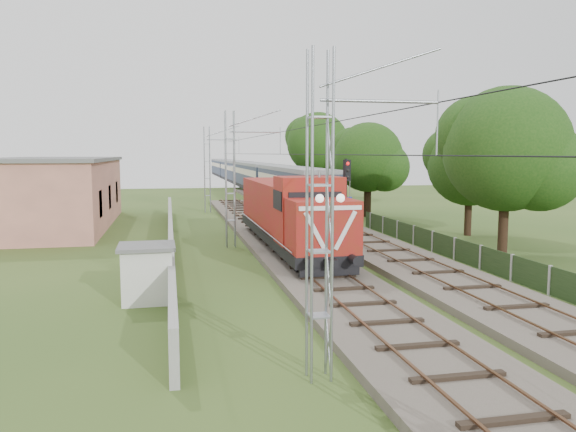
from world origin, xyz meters
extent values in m
plane|color=#324C1C|center=(0.00, 0.00, 0.00)|extent=(140.00, 140.00, 0.00)
cube|color=#6B6054|center=(0.00, 7.00, 0.15)|extent=(4.20, 70.00, 0.30)
cube|color=black|center=(0.00, 7.00, 0.35)|extent=(2.40, 70.00, 0.10)
cube|color=brown|center=(-0.85, 7.00, 0.42)|extent=(0.08, 70.00, 0.05)
cube|color=brown|center=(0.85, 7.00, 0.42)|extent=(0.08, 70.00, 0.05)
cube|color=#6B6054|center=(5.00, 20.00, 0.15)|extent=(4.20, 80.00, 0.30)
cube|color=black|center=(5.00, 20.00, 0.35)|extent=(2.40, 80.00, 0.10)
cube|color=brown|center=(4.15, 20.00, 0.42)|extent=(0.08, 80.00, 0.05)
cube|color=brown|center=(5.85, 20.00, 0.42)|extent=(0.08, 80.00, 0.05)
cylinder|color=gray|center=(-1.50, -8.00, 6.80)|extent=(3.00, 0.08, 0.08)
cylinder|color=gray|center=(-1.50, 12.00, 6.80)|extent=(3.00, 0.08, 0.08)
cylinder|color=gray|center=(-1.50, 32.00, 6.80)|extent=(3.00, 0.08, 0.08)
cylinder|color=black|center=(0.00, 12.00, 5.50)|extent=(0.03, 70.00, 0.03)
cylinder|color=black|center=(0.00, 12.00, 6.80)|extent=(0.03, 70.00, 0.03)
cube|color=#9E9E99|center=(-6.50, 12.00, 0.75)|extent=(0.25, 40.00, 1.50)
cube|color=tan|center=(-15.00, 24.00, 2.50)|extent=(8.00, 20.00, 5.00)
cube|color=#606060|center=(-15.00, 24.00, 5.10)|extent=(8.40, 20.40, 0.25)
cube|color=black|center=(-11.05, 18.00, 2.20)|extent=(0.10, 1.60, 1.80)
cube|color=black|center=(-11.05, 24.00, 2.20)|extent=(0.10, 1.60, 1.80)
cube|color=black|center=(-11.05, 30.00, 2.20)|extent=(0.10, 1.60, 1.80)
cube|color=black|center=(8.00, 3.00, 0.60)|extent=(0.05, 32.00, 1.15)
cube|color=#9E9E99|center=(8.00, 18.00, 0.60)|extent=(0.12, 0.12, 1.20)
cube|color=black|center=(0.00, 9.81, 1.00)|extent=(3.00, 17.00, 0.50)
cube|color=black|center=(0.00, 4.31, 0.70)|extent=(2.20, 3.60, 0.50)
cube|color=black|center=(0.00, 15.30, 0.70)|extent=(2.20, 3.60, 0.50)
cube|color=black|center=(0.00, 1.41, 0.60)|extent=(2.60, 0.25, 0.35)
cube|color=maroon|center=(0.00, 2.56, 2.40)|extent=(2.90, 2.50, 2.30)
sphere|color=white|center=(-0.45, 1.36, 3.70)|extent=(0.36, 0.36, 0.36)
sphere|color=white|center=(0.45, 1.36, 3.70)|extent=(0.36, 0.36, 0.36)
cube|color=silver|center=(-0.65, 1.29, 2.35)|extent=(1.00, 0.06, 1.67)
cube|color=silver|center=(0.65, 1.29, 2.35)|extent=(1.00, 0.06, 1.67)
cube|color=silver|center=(0.00, 1.29, 3.30)|extent=(2.70, 0.06, 0.18)
cube|color=maroon|center=(0.00, 5.01, 2.85)|extent=(3.00, 2.40, 3.20)
cube|color=black|center=(0.00, 3.79, 3.35)|extent=(2.50, 0.06, 0.90)
cube|color=maroon|center=(0.00, 12.25, 2.55)|extent=(2.80, 12.10, 2.60)
cylinder|color=black|center=(0.00, 9.21, 4.00)|extent=(0.44, 0.44, 0.40)
cylinder|color=gray|center=(-0.30, 4.21, 4.60)|extent=(0.12, 0.12, 0.35)
cylinder|color=gray|center=(0.30, 4.21, 4.60)|extent=(0.12, 0.12, 0.35)
cube|color=black|center=(5.00, 31.44, 0.91)|extent=(2.97, 22.55, 0.51)
cube|color=#283043|center=(5.00, 31.44, 2.55)|extent=(3.07, 22.55, 2.77)
cube|color=beige|center=(5.00, 31.44, 3.06)|extent=(3.12, 21.65, 0.77)
cube|color=gray|center=(5.00, 31.44, 4.09)|extent=(3.13, 22.55, 0.36)
cube|color=black|center=(5.00, 55.01, 0.91)|extent=(2.97, 22.55, 0.51)
cube|color=#283043|center=(5.00, 55.01, 2.55)|extent=(3.07, 22.55, 2.77)
cube|color=beige|center=(5.00, 55.01, 3.06)|extent=(3.12, 21.65, 0.77)
cube|color=gray|center=(5.00, 55.01, 4.09)|extent=(3.13, 22.55, 0.36)
cube|color=black|center=(5.00, 78.58, 0.91)|extent=(2.97, 22.55, 0.51)
cube|color=#283043|center=(5.00, 78.58, 2.55)|extent=(3.07, 22.55, 2.77)
cube|color=beige|center=(5.00, 78.58, 3.06)|extent=(3.12, 21.65, 0.77)
cube|color=gray|center=(5.00, 78.58, 4.09)|extent=(3.13, 22.55, 0.36)
cube|color=black|center=(5.00, 102.16, 0.91)|extent=(2.97, 22.55, 0.51)
cube|color=#283043|center=(5.00, 102.16, 2.55)|extent=(3.07, 22.55, 2.77)
cube|color=beige|center=(5.00, 102.16, 3.06)|extent=(3.12, 21.65, 0.77)
cube|color=gray|center=(5.00, 102.16, 4.09)|extent=(3.13, 22.55, 0.36)
cylinder|color=black|center=(3.01, 8.60, 2.63)|extent=(0.15, 0.15, 5.26)
cube|color=black|center=(3.01, 8.44, 4.63)|extent=(0.42, 0.34, 1.16)
sphere|color=red|center=(3.01, 8.31, 5.00)|extent=(0.19, 0.19, 0.19)
sphere|color=black|center=(3.01, 8.31, 4.63)|extent=(0.19, 0.19, 0.19)
sphere|color=black|center=(3.01, 8.31, 4.26)|extent=(0.19, 0.19, 0.19)
cube|color=#1B2DA5|center=(3.06, 8.47, 2.94)|extent=(0.56, 0.23, 0.42)
cube|color=silver|center=(-7.40, 0.40, 1.00)|extent=(1.84, 1.84, 2.00)
cube|color=#606060|center=(-7.40, 0.40, 2.09)|extent=(2.12, 2.12, 0.14)
cylinder|color=#372216|center=(11.23, 6.23, 2.05)|extent=(0.52, 0.52, 4.10)
sphere|color=#173A0F|center=(11.23, 6.23, 5.77)|extent=(6.71, 6.71, 6.71)
sphere|color=#173A0F|center=(12.57, 5.22, 4.84)|extent=(4.69, 4.69, 4.69)
sphere|color=#173A0F|center=(10.06, 7.40, 6.52)|extent=(4.36, 4.36, 4.36)
cylinder|color=#372216|center=(13.24, 13.42, 1.72)|extent=(0.48, 0.48, 3.43)
sphere|color=#173A0F|center=(13.24, 13.42, 4.84)|extent=(5.62, 5.62, 5.62)
sphere|color=#173A0F|center=(14.37, 12.57, 4.06)|extent=(3.93, 3.93, 3.93)
sphere|color=#173A0F|center=(12.26, 14.40, 5.46)|extent=(3.65, 3.65, 3.65)
cylinder|color=#372216|center=(10.47, 25.50, 1.85)|extent=(0.63, 0.63, 3.69)
sphere|color=#173A0F|center=(10.47, 25.50, 5.20)|extent=(6.04, 6.04, 6.04)
sphere|color=#173A0F|center=(11.67, 24.59, 4.37)|extent=(4.23, 4.23, 4.23)
sphere|color=#173A0F|center=(9.41, 26.56, 5.88)|extent=(3.93, 3.93, 3.93)
cylinder|color=#372216|center=(12.37, 49.56, 2.43)|extent=(0.57, 0.57, 4.86)
sphere|color=#173A0F|center=(12.37, 49.56, 6.85)|extent=(7.95, 7.95, 7.95)
sphere|color=#173A0F|center=(13.96, 48.36, 5.74)|extent=(5.57, 5.57, 5.57)
sphere|color=#173A0F|center=(10.98, 50.95, 7.73)|extent=(5.17, 5.17, 5.17)
camera|label=1|loc=(-6.52, -20.93, 5.56)|focal=35.00mm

